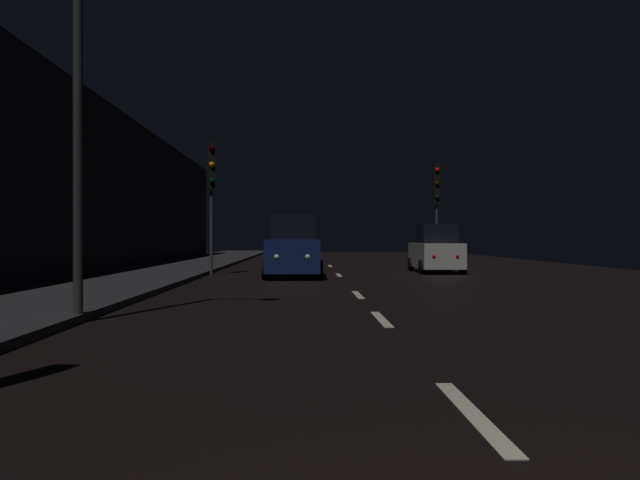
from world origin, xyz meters
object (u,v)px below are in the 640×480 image
car_parked_right_far (436,251)px  traffic_light_far_right (437,192)px  car_approaching_headlights (293,249)px  traffic_light_far_left (211,177)px

car_parked_right_far → traffic_light_far_right: bearing=-12.0°
car_approaching_headlights → car_parked_right_far: 6.67m
traffic_light_far_left → car_approaching_headlights: bearing=49.1°
car_parked_right_far → traffic_light_far_left: bearing=99.9°
car_approaching_headlights → car_parked_right_far: size_ratio=1.13×
traffic_light_far_left → traffic_light_far_right: traffic_light_far_left is taller
car_approaching_headlights → car_parked_right_far: car_approaching_headlights is taller
traffic_light_far_left → car_parked_right_far: 9.61m
traffic_light_far_left → car_parked_right_far: bearing=86.3°
traffic_light_far_left → traffic_light_far_right: bearing=104.9°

